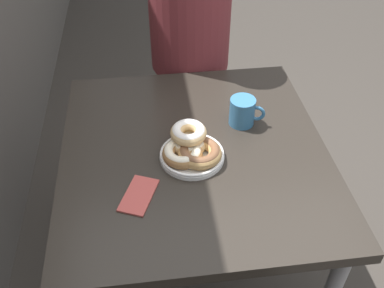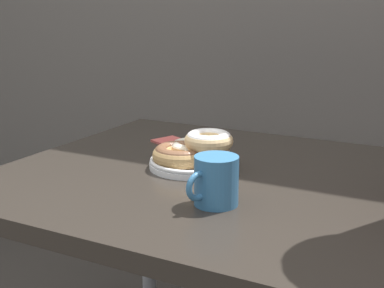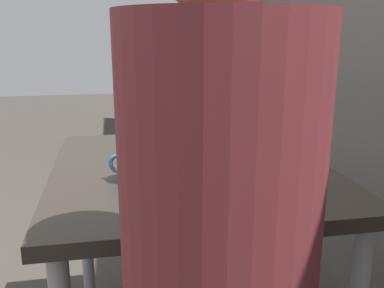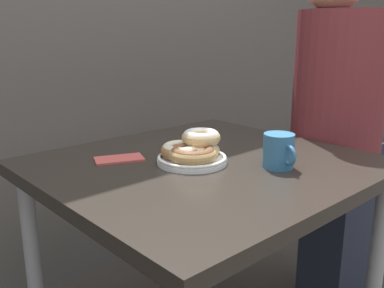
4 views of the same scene
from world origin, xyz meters
name	(u,v)px [view 1 (image 1 of 4)]	position (x,y,z in m)	size (l,w,h in m)	color
ground_plane	(254,268)	(0.00, 0.00, 0.00)	(14.00, 14.00, 0.00)	#38332D
dining_table	(194,168)	(0.00, 0.28, 0.68)	(0.94, 0.88, 0.77)	#28231E
donut_plate	(191,148)	(-0.04, 0.30, 0.81)	(0.22, 0.22, 0.09)	white
coffee_mug	(243,111)	(0.12, 0.09, 0.82)	(0.09, 0.12, 0.10)	teal
person_figure	(190,45)	(0.67, 0.21, 0.79)	(0.41, 0.35, 1.45)	#232838
napkin	(139,195)	(-0.19, 0.47, 0.77)	(0.17, 0.13, 0.01)	#BC4C47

